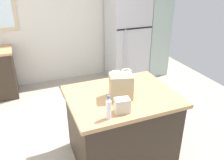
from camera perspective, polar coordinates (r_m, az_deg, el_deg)
name	(u,v)px	position (r m, az deg, el deg)	size (l,w,h in m)	color
ground	(97,149)	(3.20, -3.79, -16.64)	(5.97, 5.97, 0.00)	#9E9384
back_wall	(54,12)	(4.79, -14.14, 15.87)	(4.97, 0.13, 2.80)	silver
kitchen_island	(121,126)	(2.85, 2.31, -11.19)	(1.21, 0.96, 0.87)	#33281E
refrigerator	(127,36)	(4.90, 3.74, 10.89)	(0.77, 0.70, 1.81)	#B7B7BC
tall_cabinet	(154,27)	(5.18, 10.38, 12.85)	(0.47, 0.63, 2.08)	#9EB2A8
shopping_bag	(121,86)	(2.51, 2.22, -1.45)	(0.29, 0.25, 0.32)	tan
small_box	(122,105)	(2.28, 2.51, -6.28)	(0.15, 0.10, 0.15)	beige
bottle	(109,108)	(2.17, -0.85, -6.99)	(0.05, 0.05, 0.24)	white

